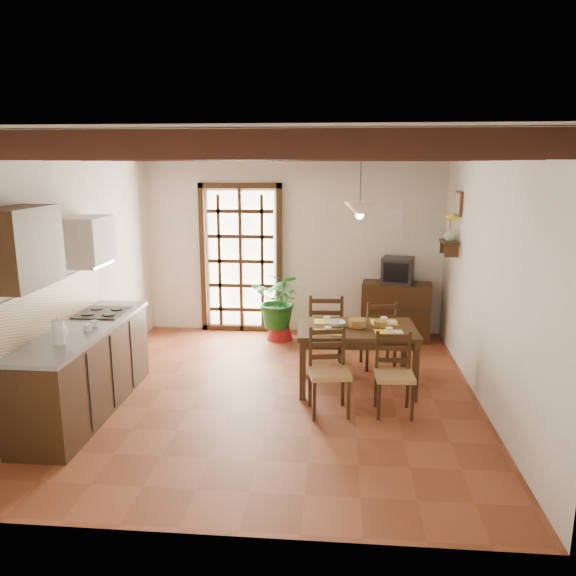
# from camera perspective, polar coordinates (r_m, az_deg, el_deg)

# --- Properties ---
(ground_plane) EXTENTS (5.00, 5.00, 0.00)m
(ground_plane) POSITION_cam_1_polar(r_m,az_deg,el_deg) (6.49, -1.21, -10.72)
(ground_plane) COLOR brown
(room_shell) EXTENTS (4.52, 5.02, 2.81)m
(room_shell) POSITION_cam_1_polar(r_m,az_deg,el_deg) (6.01, -1.29, 5.39)
(room_shell) COLOR silver
(room_shell) RESTS_ON ground_plane
(ceiling_beams) EXTENTS (4.50, 4.34, 0.20)m
(ceiling_beams) POSITION_cam_1_polar(r_m,az_deg,el_deg) (5.96, -1.33, 13.75)
(ceiling_beams) COLOR black
(ceiling_beams) RESTS_ON room_shell
(french_door) EXTENTS (1.26, 0.11, 2.32)m
(french_door) POSITION_cam_1_polar(r_m,az_deg,el_deg) (8.61, -4.79, 3.25)
(french_door) COLOR white
(french_door) RESTS_ON ground_plane
(kitchen_counter) EXTENTS (0.64, 2.25, 1.38)m
(kitchen_counter) POSITION_cam_1_polar(r_m,az_deg,el_deg) (6.29, -20.02, -7.66)
(kitchen_counter) COLOR black
(kitchen_counter) RESTS_ON ground_plane
(upper_cabinet) EXTENTS (0.35, 0.80, 0.70)m
(upper_cabinet) POSITION_cam_1_polar(r_m,az_deg,el_deg) (5.42, -25.35, 3.75)
(upper_cabinet) COLOR black
(upper_cabinet) RESTS_ON room_shell
(range_hood) EXTENTS (0.38, 0.60, 0.54)m
(range_hood) POSITION_cam_1_polar(r_m,az_deg,el_deg) (6.52, -19.60, 4.51)
(range_hood) COLOR white
(range_hood) RESTS_ON room_shell
(counter_items) EXTENTS (0.50, 1.43, 0.25)m
(counter_items) POSITION_cam_1_polar(r_m,az_deg,el_deg) (6.22, -20.01, -3.18)
(counter_items) COLOR black
(counter_items) RESTS_ON kitchen_counter
(dining_table) EXTENTS (1.39, 0.93, 0.73)m
(dining_table) POSITION_cam_1_polar(r_m,az_deg,el_deg) (6.51, 6.99, -4.76)
(dining_table) COLOR #3A2613
(dining_table) RESTS_ON ground_plane
(chair_near_left) EXTENTS (0.47, 0.46, 0.89)m
(chair_near_left) POSITION_cam_1_polar(r_m,az_deg,el_deg) (5.97, 4.16, -10.00)
(chair_near_left) COLOR #A97C47
(chair_near_left) RESTS_ON ground_plane
(chair_near_right) EXTENTS (0.41, 0.39, 0.85)m
(chair_near_right) POSITION_cam_1_polar(r_m,az_deg,el_deg) (6.03, 10.68, -10.06)
(chair_near_right) COLOR #A97C47
(chair_near_right) RESTS_ON ground_plane
(chair_far_left) EXTENTS (0.47, 0.45, 0.97)m
(chair_far_left) POSITION_cam_1_polar(r_m,az_deg,el_deg) (7.25, 3.81, -5.64)
(chair_far_left) COLOR #A97C47
(chair_far_left) RESTS_ON ground_plane
(chair_far_right) EXTENTS (0.48, 0.46, 0.89)m
(chair_far_right) POSITION_cam_1_polar(r_m,az_deg,el_deg) (7.31, 9.13, -5.82)
(chair_far_right) COLOR #A97C47
(chair_far_right) RESTS_ON ground_plane
(table_setting) EXTENTS (0.98, 0.65, 0.09)m
(table_setting) POSITION_cam_1_polar(r_m,az_deg,el_deg) (6.48, 7.01, -3.90)
(table_setting) COLOR yellow
(table_setting) RESTS_ON dining_table
(table_bowl) EXTENTS (0.26, 0.26, 0.05)m
(table_bowl) POSITION_cam_1_polar(r_m,az_deg,el_deg) (6.51, 4.87, -3.61)
(table_bowl) COLOR white
(table_bowl) RESTS_ON dining_table
(sideboard) EXTENTS (1.04, 0.57, 0.85)m
(sideboard) POSITION_cam_1_polar(r_m,az_deg,el_deg) (8.48, 10.90, -2.29)
(sideboard) COLOR black
(sideboard) RESTS_ON ground_plane
(crt_tv) EXTENTS (0.52, 0.49, 0.37)m
(crt_tv) POSITION_cam_1_polar(r_m,az_deg,el_deg) (8.34, 11.08, 1.78)
(crt_tv) COLOR black
(crt_tv) RESTS_ON sideboard
(fuse_box) EXTENTS (0.25, 0.03, 0.32)m
(fuse_box) POSITION_cam_1_polar(r_m,az_deg,el_deg) (8.49, 10.78, 6.84)
(fuse_box) COLOR white
(fuse_box) RESTS_ON room_shell
(plant_pot) EXTENTS (0.39, 0.39, 0.24)m
(plant_pot) POSITION_cam_1_polar(r_m,az_deg,el_deg) (8.36, -0.86, -4.51)
(plant_pot) COLOR maroon
(plant_pot) RESTS_ON ground_plane
(potted_plant) EXTENTS (2.25, 2.02, 2.21)m
(potted_plant) POSITION_cam_1_polar(r_m,az_deg,el_deg) (8.24, -0.87, -1.45)
(potted_plant) COLOR #144C19
(potted_plant) RESTS_ON ground_plane
(wall_shelf) EXTENTS (0.20, 0.42, 0.20)m
(wall_shelf) POSITION_cam_1_polar(r_m,az_deg,el_deg) (7.74, 16.07, 4.25)
(wall_shelf) COLOR black
(wall_shelf) RESTS_ON room_shell
(shelf_vase) EXTENTS (0.15, 0.15, 0.15)m
(shelf_vase) POSITION_cam_1_polar(r_m,az_deg,el_deg) (7.73, 16.13, 5.27)
(shelf_vase) COLOR #B2BFB2
(shelf_vase) RESTS_ON wall_shelf
(shelf_flowers) EXTENTS (0.14, 0.14, 0.36)m
(shelf_flowers) POSITION_cam_1_polar(r_m,az_deg,el_deg) (7.70, 16.23, 6.81)
(shelf_flowers) COLOR yellow
(shelf_flowers) RESTS_ON shelf_vase
(framed_picture) EXTENTS (0.03, 0.32, 0.32)m
(framed_picture) POSITION_cam_1_polar(r_m,az_deg,el_deg) (7.70, 16.93, 8.20)
(framed_picture) COLOR brown
(framed_picture) RESTS_ON room_shell
(pendant_lamp) EXTENTS (0.36, 0.36, 0.84)m
(pendant_lamp) POSITION_cam_1_polar(r_m,az_deg,el_deg) (6.34, 7.31, 8.05)
(pendant_lamp) COLOR black
(pendant_lamp) RESTS_ON room_shell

